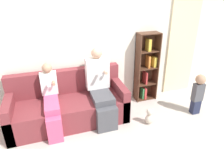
# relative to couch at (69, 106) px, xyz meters

# --- Properties ---
(ground_plane) EXTENTS (14.00, 14.00, 0.00)m
(ground_plane) POSITION_rel_couch_xyz_m (0.35, -0.50, -0.30)
(ground_plane) COLOR #BCB2A8
(back_wall) EXTENTS (10.00, 0.06, 2.55)m
(back_wall) POSITION_rel_couch_xyz_m (0.35, 0.43, 0.98)
(back_wall) COLOR silver
(back_wall) RESTS_ON ground_plane
(curtain_panel) EXTENTS (0.69, 0.04, 2.10)m
(curtain_panel) POSITION_rel_couch_xyz_m (2.56, 0.38, 0.75)
(curtain_panel) COLOR beige
(curtain_panel) RESTS_ON ground_plane
(couch) EXTENTS (2.04, 0.81, 0.89)m
(couch) POSITION_rel_couch_xyz_m (0.00, 0.00, 0.00)
(couch) COLOR maroon
(couch) RESTS_ON ground_plane
(adult_seated) EXTENTS (0.42, 0.75, 1.31)m
(adult_seated) POSITION_rel_couch_xyz_m (0.57, -0.10, 0.37)
(adult_seated) COLOR #47474C
(adult_seated) RESTS_ON ground_plane
(child_seated) EXTENTS (0.28, 0.77, 1.11)m
(child_seated) POSITION_rel_couch_xyz_m (-0.29, -0.15, 0.26)
(child_seated) COLOR #DB4C75
(child_seated) RESTS_ON ground_plane
(toddler_standing) EXTENTS (0.20, 0.18, 0.82)m
(toddler_standing) POSITION_rel_couch_xyz_m (2.35, -0.55, 0.16)
(toddler_standing) COLOR #232842
(toddler_standing) RESTS_ON ground_plane
(bookshelf) EXTENTS (0.45, 0.25, 1.46)m
(bookshelf) POSITION_rel_couch_xyz_m (1.68, 0.30, 0.41)
(bookshelf) COLOR #4C2D1E
(bookshelf) RESTS_ON ground_plane
(teddy_bear) EXTENTS (0.16, 0.13, 0.32)m
(teddy_bear) POSITION_rel_couch_xyz_m (1.34, -0.57, -0.15)
(teddy_bear) COLOR beige
(teddy_bear) RESTS_ON ground_plane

